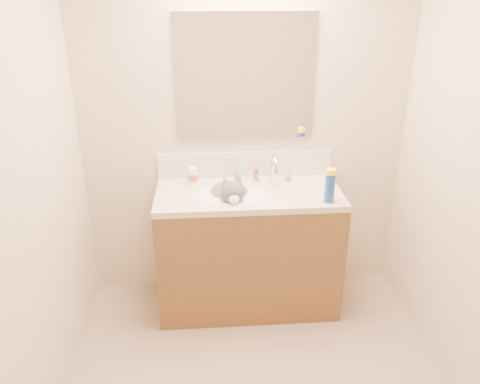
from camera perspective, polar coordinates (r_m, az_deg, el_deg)
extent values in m
cube|color=beige|center=(3.15, 0.64, 8.59)|extent=(2.20, 0.04, 2.50)
cube|color=beige|center=(2.13, -26.98, -1.73)|extent=(0.04, 2.50, 2.50)
cube|color=brown|center=(3.23, 1.00, -7.27)|extent=(1.20, 0.55, 0.82)
cube|color=beige|center=(3.03, 1.06, -0.28)|extent=(1.20, 0.55, 0.04)
ellipsoid|color=white|center=(3.01, -1.17, -1.45)|extent=(0.45, 0.36, 0.14)
cylinder|color=silver|center=(3.19, 3.99, 2.37)|extent=(0.04, 0.04, 0.11)
torus|color=silver|center=(3.11, 4.17, 2.91)|extent=(0.03, 0.20, 0.20)
cylinder|color=silver|center=(3.04, 4.39, 1.82)|extent=(0.03, 0.03, 0.06)
cone|color=silver|center=(3.18, 2.01, 1.90)|extent=(0.06, 0.06, 0.06)
cone|color=silver|center=(3.21, 5.92, 2.00)|extent=(0.06, 0.06, 0.06)
ellipsoid|color=#4C4A4C|center=(3.05, -1.32, -0.71)|extent=(0.31, 0.34, 0.21)
ellipsoid|color=#4C4A4C|center=(2.88, -0.93, -0.08)|extent=(0.16, 0.15, 0.14)
ellipsoid|color=#4C4A4C|center=(2.95, -1.10, -0.29)|extent=(0.12, 0.12, 0.13)
cone|color=#4C4A4C|center=(2.87, -1.85, 1.25)|extent=(0.07, 0.08, 0.09)
cone|color=#4C4A4C|center=(2.88, -0.14, 1.36)|extent=(0.07, 0.08, 0.09)
ellipsoid|color=white|center=(2.83, -0.75, -0.90)|extent=(0.07, 0.06, 0.06)
ellipsoid|color=white|center=(2.95, -1.02, -1.49)|extent=(0.11, 0.08, 0.12)
sphere|color=tan|center=(2.81, -0.67, -1.10)|extent=(0.01, 0.01, 0.01)
cylinder|color=#4C4A4C|center=(3.09, 1.14, -1.72)|extent=(0.11, 0.22, 0.04)
cube|color=silver|center=(3.23, 0.63, 3.40)|extent=(1.20, 0.02, 0.18)
cube|color=white|center=(3.08, 0.68, 13.76)|extent=(0.90, 0.02, 0.80)
cylinder|color=white|center=(3.14, -5.71, 2.00)|extent=(0.07, 0.07, 0.11)
cylinder|color=#D74F23|center=(3.14, -5.70, 1.82)|extent=(0.07, 0.07, 0.04)
cylinder|color=#B7B7BC|center=(3.18, -0.27, 1.92)|extent=(0.06, 0.06, 0.06)
cylinder|color=#C14816|center=(3.18, 1.96, 2.13)|extent=(0.05, 0.05, 0.09)
cube|color=white|center=(3.08, 2.23, 0.65)|extent=(0.02, 0.13, 0.01)
cube|color=#6FA2ED|center=(3.08, 2.24, 0.69)|extent=(0.02, 0.03, 0.01)
cylinder|color=#1745A7|center=(2.90, 10.86, 0.37)|extent=(0.08, 0.08, 0.17)
cylinder|color=#F1FF1A|center=(2.85, 11.03, 2.44)|extent=(0.07, 0.07, 0.04)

